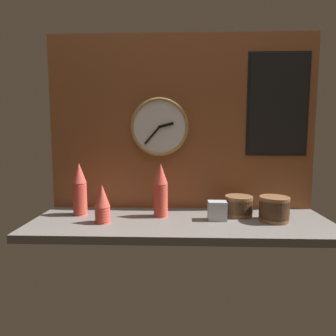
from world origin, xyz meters
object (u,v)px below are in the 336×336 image
(cup_stack_left, at_px, (102,204))
(wall_clock, at_px, (160,127))
(menu_board, at_px, (278,104))
(cup_stack_center, at_px, (161,190))
(bowl_stack_right, at_px, (239,205))
(bowl_stack_far_right, at_px, (274,208))
(napkin_dispenser, at_px, (217,210))
(cup_stack_far_left, at_px, (80,189))

(cup_stack_left, height_order, wall_clock, wall_clock)
(menu_board, bearing_deg, cup_stack_center, -164.87)
(bowl_stack_right, height_order, bowl_stack_far_right, bowl_stack_far_right)
(wall_clock, bearing_deg, menu_board, 0.72)
(bowl_stack_far_right, height_order, wall_clock, wall_clock)
(wall_clock, distance_m, napkin_dispenser, 0.60)
(bowl_stack_right, bearing_deg, cup_stack_far_left, -179.27)
(cup_stack_center, height_order, cup_stack_far_left, same)
(cup_stack_left, height_order, cup_stack_far_left, cup_stack_far_left)
(bowl_stack_far_right, xyz_separation_m, menu_board, (0.08, 0.26, 0.56))
(bowl_stack_far_right, distance_m, menu_board, 0.62)
(cup_stack_far_left, distance_m, menu_board, 1.26)
(wall_clock, bearing_deg, cup_stack_left, -132.36)
(bowl_stack_right, xyz_separation_m, napkin_dispenser, (-0.13, -0.08, -0.01))
(bowl_stack_far_right, xyz_separation_m, wall_clock, (-0.62, 0.25, 0.43))
(bowl_stack_right, distance_m, napkin_dispenser, 0.16)
(bowl_stack_right, distance_m, menu_board, 0.64)
(bowl_stack_far_right, height_order, napkin_dispenser, bowl_stack_far_right)
(cup_stack_far_left, bearing_deg, cup_stack_center, -2.29)
(bowl_stack_far_right, bearing_deg, wall_clock, 158.29)
(menu_board, xyz_separation_m, napkin_dispenser, (-0.38, -0.24, -0.58))
(cup_stack_left, xyz_separation_m, napkin_dispenser, (0.60, 0.08, -0.05))
(cup_stack_left, relative_size, menu_board, 0.33)
(cup_stack_center, xyz_separation_m, menu_board, (0.68, 0.18, 0.48))
(cup_stack_far_left, distance_m, napkin_dispenser, 0.78)
(cup_stack_left, xyz_separation_m, bowl_stack_far_right, (0.90, 0.06, -0.03))
(wall_clock, xyz_separation_m, napkin_dispenser, (0.32, -0.23, -0.45))
(cup_stack_far_left, height_order, menu_board, menu_board)
(cup_stack_left, distance_m, wall_clock, 0.58)
(cup_stack_center, height_order, bowl_stack_right, cup_stack_center)
(cup_stack_center, xyz_separation_m, bowl_stack_right, (0.44, 0.03, -0.09))
(cup_stack_center, relative_size, bowl_stack_far_right, 1.94)
(cup_stack_left, height_order, menu_board, menu_board)
(cup_stack_far_left, bearing_deg, cup_stack_left, -41.70)
(cup_stack_far_left, relative_size, menu_board, 0.50)
(cup_stack_center, distance_m, wall_clock, 0.39)
(cup_stack_far_left, height_order, bowl_stack_right, cup_stack_far_left)
(wall_clock, bearing_deg, bowl_stack_right, -17.77)
(cup_stack_far_left, relative_size, bowl_stack_far_right, 1.94)
(napkin_dispenser, bearing_deg, wall_clock, 144.51)
(cup_stack_far_left, xyz_separation_m, wall_clock, (0.45, 0.16, 0.35))
(napkin_dispenser, bearing_deg, menu_board, 32.43)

